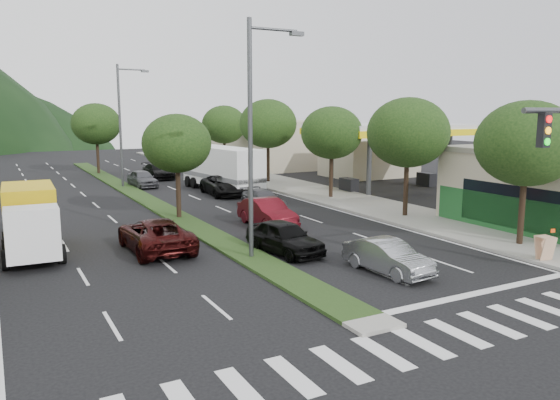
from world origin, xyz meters
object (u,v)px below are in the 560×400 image
sedan_silver (388,257)px  box_truck (30,223)px  a_frame_sign (545,246)px  tree_r_b (408,133)px  streetlight_mid (122,120)px  tree_med_far (96,124)px  car_queue_e (142,179)px  tree_r_a (527,144)px  tree_med_near (177,144)px  tree_r_e (224,125)px  car_queue_a (285,237)px  car_queue_c (267,213)px  suv_maroon (155,235)px  motorhome (222,168)px  car_queue_f (158,171)px  tree_r_d (268,124)px  car_queue_b (263,199)px  car_queue_d (224,185)px  tree_r_c (332,133)px  streetlight_near (255,128)px

sedan_silver → box_truck: bearing=135.7°
box_truck → a_frame_sign: size_ratio=4.53×
tree_r_b → streetlight_mid: streetlight_mid is taller
tree_med_far → car_queue_e: 12.28m
tree_r_a → a_frame_sign: 4.95m
tree_r_a → tree_med_near: bearing=130.6°
tree_r_e → car_queue_a: 33.74m
tree_r_a → car_queue_c: bearing=131.0°
suv_maroon → motorhome: bearing=-121.5°
streetlight_mid → box_truck: size_ratio=1.63×
tree_r_b → tree_med_near: bearing=153.4°
car_queue_f → motorhome: 10.38m
tree_med_near → tree_r_d: bearing=45.0°
sedan_silver → car_queue_f: bearing=83.9°
suv_maroon → car_queue_f: (7.52, 26.34, -0.05)m
motorhome → sedan_silver: bearing=-103.3°
tree_r_d → car_queue_b: bearing=-118.4°
car_queue_b → tree_r_d: bearing=61.2°
tree_r_b → suv_maroon: bearing=-177.2°
car_queue_a → car_queue_d: (4.14, 17.14, 0.00)m
box_truck → motorhome: (14.88, 14.21, 0.43)m
sedan_silver → a_frame_sign: a_frame_sign is taller
a_frame_sign → car_queue_b: bearing=116.9°
tree_r_c → car_queue_c: bearing=-142.8°
tree_r_a → tree_r_b: tree_r_b is taller
car_queue_a → suv_maroon: bearing=140.1°
tree_r_c → tree_med_near: 12.17m
suv_maroon → car_queue_b: suv_maroon is taller
car_queue_e → motorhome: 7.26m
tree_med_near → tree_r_c: bearing=9.5°
tree_med_far → a_frame_sign: (10.50, -42.39, -4.26)m
tree_r_b → tree_r_d: 18.00m
tree_med_far → streetlight_mid: size_ratio=0.69×
tree_med_far → tree_r_a: bearing=-73.3°
suv_maroon → box_truck: bearing=-23.0°
tree_med_near → suv_maroon: bearing=-115.8°
car_queue_a → tree_r_a: bearing=-29.7°
a_frame_sign → tree_r_e: bearing=99.4°
tree_r_c → streetlight_mid: size_ratio=0.65×
streetlight_near → tree_med_far: bearing=90.3°
tree_med_near → car_queue_b: (5.86, 0.65, -3.81)m
streetlight_near → suv_maroon: (-3.46, 3.26, -4.83)m
tree_med_far → motorhome: (6.64, -16.44, -3.16)m
tree_r_d → sedan_silver: 27.99m
streetlight_near → car_queue_d: (5.64, 17.28, -4.85)m
car_queue_f → tree_r_d: bearing=-48.2°
streetlight_mid → suv_maroon: bearing=-99.1°
tree_r_b → sedan_silver: bearing=-134.2°
tree_r_a → tree_r_b: bearing=90.0°
car_queue_f → motorhome: size_ratio=0.53×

